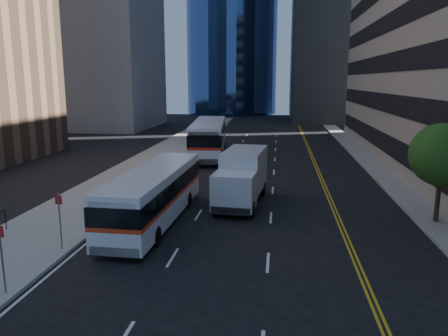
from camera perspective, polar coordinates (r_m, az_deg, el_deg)
name	(u,v)px	position (r m, az deg, el deg)	size (l,w,h in m)	color
ground	(253,284)	(16.56, 3.77, -14.87)	(160.00, 160.00, 0.00)	black
sidewalk_west	(159,158)	(42.04, -8.54, 1.33)	(5.00, 90.00, 0.15)	gray
sidewalk_east	(370,162)	(41.31, 18.50, 0.69)	(2.00, 90.00, 0.15)	gray
midrise_west	(92,12)	(73.49, -16.91, 18.88)	(18.00, 18.00, 35.00)	gray
street_tree	(442,155)	(24.54, 26.60, 1.55)	(3.20, 3.20, 5.10)	#332114
bus_front	(155,194)	(22.98, -9.06, -3.36)	(2.69, 10.93, 2.80)	white
bus_rear	(209,137)	(42.85, -2.01, 4.05)	(4.15, 13.41, 3.40)	white
box_truck	(242,177)	(26.13, 2.34, -1.12)	(2.86, 6.77, 3.16)	silver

